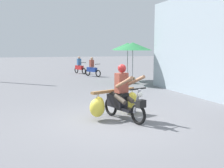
{
  "coord_description": "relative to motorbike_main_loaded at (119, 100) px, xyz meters",
  "views": [
    {
      "loc": [
        -2.35,
        -6.49,
        2.0
      ],
      "look_at": [
        0.35,
        1.25,
        0.9
      ],
      "focal_mm": 42.05,
      "sensor_mm": 36.0,
      "label": 1
    }
  ],
  "objects": [
    {
      "name": "ground_plane",
      "position": [
        -0.33,
        -0.58,
        -0.51
      ],
      "size": [
        120.0,
        120.0,
        0.0
      ],
      "primitive_type": "plane",
      "color": "slate"
    },
    {
      "name": "motorbike_main_loaded",
      "position": [
        0.0,
        0.0,
        0.0
      ],
      "size": [
        1.7,
        1.93,
        1.58
      ],
      "color": "black",
      "rests_on": "ground"
    },
    {
      "name": "motorbike_distant_ahead_left",
      "position": [
        2.23,
        11.42,
        0.06
      ],
      "size": [
        0.88,
        1.47,
        1.4
      ],
      "color": "black",
      "rests_on": "ground"
    },
    {
      "name": "motorbike_distant_ahead_right",
      "position": [
        1.81,
        13.83,
        0.06
      ],
      "size": [
        0.74,
        1.55,
        1.4
      ],
      "color": "black",
      "rests_on": "ground"
    },
    {
      "name": "market_umbrella_near_shop",
      "position": [
        3.71,
        8.29,
        1.64
      ],
      "size": [
        2.05,
        2.05,
        2.37
      ],
      "color": "#99999E",
      "rests_on": "ground"
    },
    {
      "name": "market_umbrella_further_along",
      "position": [
        3.31,
        6.57,
        1.63
      ],
      "size": [
        2.2,
        2.2,
        2.36
      ],
      "color": "#99999E",
      "rests_on": "ground"
    },
    {
      "name": "produce_crate",
      "position": [
        3.27,
        6.96,
        -0.33
      ],
      "size": [
        0.56,
        0.4,
        0.36
      ],
      "primitive_type": "cube",
      "color": "olive",
      "rests_on": "ground"
    }
  ]
}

